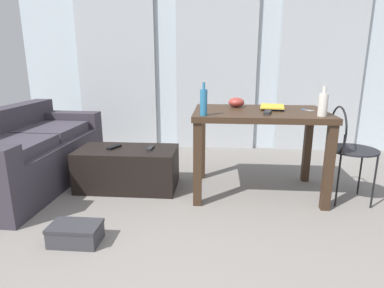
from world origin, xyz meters
TOP-DOWN VIEW (x-y plane):
  - ground_plane at (0.00, 1.20)m, footprint 7.70×7.70m
  - wall_back at (0.00, 3.21)m, footprint 5.33×0.10m
  - curtains at (0.00, 3.12)m, footprint 3.79×0.03m
  - couch at (-1.83, 1.58)m, footprint 0.85×1.77m
  - coffee_table at (-0.82, 1.58)m, footprint 0.94×0.49m
  - craft_table at (0.41, 1.58)m, footprint 1.17×0.76m
  - wire_chair at (1.13, 1.45)m, footprint 0.41×0.41m
  - bottle_near at (0.87, 1.33)m, footprint 0.07×0.07m
  - bottle_far at (-0.08, 1.27)m, footprint 0.06×0.06m
  - bowl at (0.21, 1.78)m, footprint 0.15×0.15m
  - book_stack at (0.54, 1.68)m, footprint 0.25×0.32m
  - tv_remote_on_table at (0.45, 1.40)m, footprint 0.09×0.15m
  - scissors at (0.83, 1.64)m, footprint 0.10×0.12m
  - tv_remote_primary at (-0.59, 1.59)m, footprint 0.05×0.15m
  - tv_remote_secondary at (-0.95, 1.60)m, footprint 0.11×0.16m
  - shoebox at (-0.91, 0.58)m, footprint 0.34×0.21m

SIDE VIEW (x-z plane):
  - ground_plane at x=0.00m, z-range 0.00..0.00m
  - shoebox at x=-0.91m, z-range 0.00..0.14m
  - coffee_table at x=-0.82m, z-range 0.00..0.39m
  - couch at x=-1.83m, z-range -0.07..0.68m
  - tv_remote_primary at x=-0.59m, z-range 0.39..0.41m
  - tv_remote_secondary at x=-0.95m, z-range 0.39..0.41m
  - wire_chair at x=1.13m, z-range 0.11..0.95m
  - craft_table at x=0.41m, z-range 0.27..1.04m
  - scissors at x=0.83m, z-range 0.77..0.78m
  - tv_remote_on_table at x=0.45m, z-range 0.77..0.80m
  - book_stack at x=0.54m, z-range 0.78..0.81m
  - bowl at x=0.21m, z-range 0.77..0.86m
  - bottle_near at x=0.87m, z-range 0.75..0.99m
  - bottle_far at x=-0.08m, z-range 0.75..1.02m
  - curtains at x=0.00m, z-range 0.00..2.36m
  - wall_back at x=0.00m, z-range 0.00..2.69m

